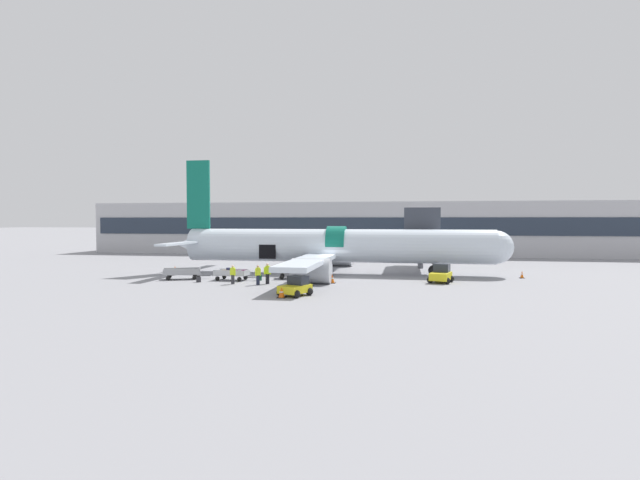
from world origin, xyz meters
TOP-DOWN VIEW (x-y plane):
  - ground_plane at (0.00, 0.00)m, footprint 500.00×500.00m
  - terminal_strip at (0.00, 34.15)m, footprint 86.84×13.48m
  - jet_bridge_stub at (8.27, 9.09)m, footprint 3.57×11.04m
  - airplane at (-0.64, 2.91)m, footprint 33.98×31.19m
  - baggage_tug_lead at (9.72, -2.37)m, footprint 2.38×2.78m
  - baggage_tug_mid at (-0.96, -11.80)m, footprint 2.49×2.73m
  - baggage_cart_loading at (-8.56, -3.98)m, footprint 3.93×1.94m
  - baggage_cart_queued at (-3.57, -1.74)m, footprint 3.62×2.47m
  - baggage_cart_empty at (-13.20, -4.04)m, footprint 4.11×2.47m
  - ground_crew_loader_a at (-7.59, -6.51)m, footprint 0.56×0.44m
  - ground_crew_loader_b at (-4.75, -5.91)m, footprint 0.61×0.48m
  - ground_crew_driver at (-5.37, -6.61)m, footprint 0.52×0.52m
  - suitcase_on_tarmac_upright at (-6.16, -3.72)m, footprint 0.50×0.29m
  - suitcase_on_tarmac_spare at (-10.96, -5.82)m, footprint 0.47×0.39m
  - safety_cone_nose at (17.31, 2.19)m, footprint 0.44×0.44m
  - safety_cone_engine_left at (-1.73, -12.88)m, footprint 0.62×0.62m
  - safety_cone_wingtip at (0.55, -4.45)m, footprint 0.58×0.58m
  - safety_cone_tail at (-17.03, 2.03)m, footprint 0.48×0.48m

SIDE VIEW (x-z plane):
  - ground_plane at x=0.00m, z-range 0.00..0.00m
  - suitcase_on_tarmac_spare at x=-10.96m, z-range -0.05..0.53m
  - suitcase_on_tarmac_upright at x=-6.16m, z-range -0.05..0.58m
  - safety_cone_tail at x=-17.03m, z-range -0.02..0.56m
  - safety_cone_nose at x=17.31m, z-range -0.02..0.66m
  - safety_cone_engine_left at x=-1.73m, z-range -0.02..0.72m
  - safety_cone_wingtip at x=0.55m, z-range -0.02..0.75m
  - baggage_cart_empty at x=-13.20m, z-range 0.00..0.99m
  - baggage_cart_loading at x=-8.56m, z-range -0.05..1.05m
  - baggage_cart_queued at x=-3.57m, z-range 0.03..1.10m
  - baggage_tug_mid at x=-0.96m, z-range -0.10..1.30m
  - baggage_tug_lead at x=9.72m, z-range -0.12..1.47m
  - ground_crew_loader_a at x=-7.59m, z-range 0.04..1.65m
  - ground_crew_driver at x=-5.37m, z-range 0.04..1.69m
  - ground_crew_loader_b at x=-4.75m, z-range 0.05..1.80m
  - airplane at x=-0.64m, z-range -3.09..8.49m
  - terminal_strip at x=0.00m, z-range 0.00..8.05m
  - jet_bridge_stub at x=8.27m, z-range 1.62..8.24m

